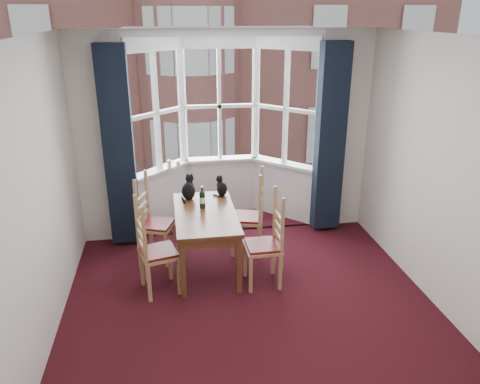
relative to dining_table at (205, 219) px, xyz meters
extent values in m
plane|color=black|center=(0.39, -1.23, -0.65)|extent=(4.50, 4.50, 0.00)
plane|color=white|center=(0.39, -1.23, 2.15)|extent=(4.50, 4.50, 0.00)
plane|color=silver|center=(-1.61, -1.23, 0.75)|extent=(0.00, 4.50, 4.50)
plane|color=silver|center=(2.39, -1.23, 0.75)|extent=(0.00, 4.50, 4.50)
plane|color=silver|center=(0.39, -3.48, 0.75)|extent=(4.00, 0.00, 4.00)
cube|color=silver|center=(-1.26, 1.02, 0.75)|extent=(0.70, 0.12, 2.80)
cube|color=silver|center=(2.04, 1.02, 0.75)|extent=(0.70, 0.12, 2.80)
cube|color=black|center=(-1.03, 0.84, 0.70)|extent=(0.38, 0.22, 2.60)
cube|color=black|center=(1.81, 0.84, 0.70)|extent=(0.38, 0.22, 2.60)
cube|color=brown|center=(0.00, 0.00, 0.08)|extent=(0.73, 1.36, 0.04)
cube|color=brown|center=(-0.31, -0.63, -0.30)|extent=(0.06, 0.06, 0.71)
cube|color=brown|center=(-0.31, 0.63, -0.30)|extent=(0.06, 0.06, 0.71)
cube|color=brown|center=(0.31, -0.63, -0.30)|extent=(0.06, 0.06, 0.71)
cube|color=brown|center=(0.31, 0.63, -0.30)|extent=(0.06, 0.06, 0.71)
cube|color=tan|center=(-0.57, -0.44, -0.17)|extent=(0.49, 0.51, 0.06)
cube|color=#611310|center=(-0.57, -0.44, -0.15)|extent=(0.44, 0.46, 0.03)
cube|color=tan|center=(-0.59, 0.29, -0.17)|extent=(0.52, 0.53, 0.06)
cube|color=#611310|center=(-0.59, 0.29, -0.15)|extent=(0.47, 0.48, 0.03)
cube|color=tan|center=(0.61, -0.48, -0.17)|extent=(0.40, 0.42, 0.06)
cube|color=#611310|center=(0.61, -0.48, -0.15)|extent=(0.36, 0.38, 0.03)
cube|color=tan|center=(0.57, 0.33, -0.17)|extent=(0.50, 0.51, 0.06)
cube|color=#611310|center=(0.57, 0.33, -0.15)|extent=(0.45, 0.46, 0.03)
ellipsoid|color=black|center=(-0.17, 0.45, 0.20)|extent=(0.23, 0.27, 0.23)
sphere|color=black|center=(-0.15, 0.53, 0.35)|extent=(0.13, 0.13, 0.11)
cone|color=black|center=(-0.18, 0.54, 0.40)|extent=(0.05, 0.05, 0.05)
cone|color=black|center=(-0.12, 0.52, 0.40)|extent=(0.05, 0.05, 0.05)
ellipsoid|color=black|center=(0.27, 0.52, 0.18)|extent=(0.20, 0.22, 0.18)
sphere|color=black|center=(0.24, 0.58, 0.30)|extent=(0.11, 0.11, 0.09)
cone|color=black|center=(0.22, 0.57, 0.34)|extent=(0.04, 0.04, 0.04)
cone|color=black|center=(0.26, 0.59, 0.34)|extent=(0.04, 0.04, 0.04)
cylinder|color=black|center=(-0.02, 0.13, 0.20)|extent=(0.07, 0.07, 0.20)
sphere|color=black|center=(-0.02, 0.13, 0.29)|extent=(0.06, 0.06, 0.06)
cylinder|color=black|center=(-0.02, 0.13, 0.33)|extent=(0.03, 0.03, 0.09)
cylinder|color=gold|center=(-0.02, 0.13, 0.37)|extent=(0.03, 0.03, 0.02)
cylinder|color=silver|center=(-0.02, 0.13, 0.20)|extent=(0.07, 0.07, 0.08)
cylinder|color=white|center=(-0.39, 1.37, 0.28)|extent=(0.06, 0.06, 0.13)
cylinder|color=white|center=(-0.27, 1.40, 0.27)|extent=(0.06, 0.06, 0.10)
plane|color=#333335|center=(0.39, 31.02, -6.65)|extent=(80.00, 80.00, 0.00)
cube|color=#94554C|center=(0.39, 13.02, 0.35)|extent=(18.00, 6.00, 14.00)
cylinder|color=#94554C|center=(0.39, 10.02, 0.35)|extent=(3.20, 3.20, 14.00)
camera|label=1|loc=(-0.40, -5.15, 2.35)|focal=35.00mm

